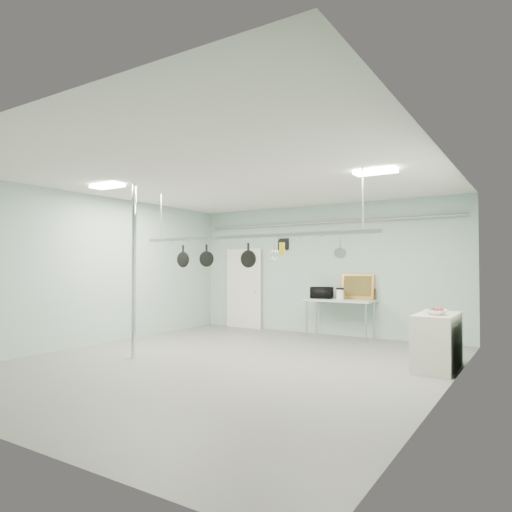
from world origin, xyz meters
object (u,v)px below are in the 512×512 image
Objects in this scene: coffee_canister at (340,294)px; skillet_right at (248,255)px; pot_rack at (248,235)px; microwave at (322,293)px; skillet_mid at (207,255)px; side_cabinet at (437,341)px; fruit_bowl at (436,312)px; prep_table at (340,302)px; chrome_pole at (134,270)px; skillet_left at (183,256)px.

skillet_right is at bearing -97.03° from coffee_canister.
microwave is (-0.06, 3.32, -1.19)m from pot_rack.
skillet_mid reaches higher than microwave.
side_cabinet is 3.78m from microwave.
side_cabinet is 0.53m from fruit_bowl.
prep_table is at bearing 155.97° from coffee_canister.
fruit_bowl is at bearing 16.96° from pot_rack.
chrome_pole is 7.61× the size of skillet_left.
prep_table is 3.95m from skillet_left.
coffee_canister reaches higher than side_cabinet.
prep_table is 7.05× the size of coffee_canister.
skillet_left reaches higher than coffee_canister.
skillet_left is at bearing 66.64° from chrome_pole.
chrome_pole is 2.67× the size of side_cabinet.
skillet_mid is at bearing -111.97° from prep_table.
side_cabinet is at bearing 16.34° from skillet_left.
skillet_left is at bearing 167.64° from skillet_mid.
skillet_left is at bearing -120.08° from prep_table.
pot_rack is 0.99m from skillet_mid.
skillet_mid is (-3.88, -1.10, 1.43)m from side_cabinet.
chrome_pole is 7.29× the size of skillet_right.
fruit_bowl is (2.56, -2.39, -0.08)m from coffee_canister.
chrome_pole is 6.49× the size of microwave.
coffee_canister is 0.54× the size of skillet_left.
chrome_pole reaches higher than prep_table.
fruit_bowl is 3.24m from skillet_right.
skillet_right is (-0.41, -3.29, 0.85)m from coffee_canister.
pot_rack is 21.16× the size of coffee_canister.
coffee_canister is (0.47, -0.02, -0.02)m from microwave.
prep_table is 0.33× the size of pot_rack.
skillet_right is (-2.97, -0.91, 0.92)m from fruit_bowl.
side_cabinet is (4.85, 2.00, -1.15)m from chrome_pole.
side_cabinet is 2.43× the size of microwave.
skillet_left is 0.96× the size of skillet_right.
fruit_bowl is (4.88, 1.81, -0.66)m from chrome_pole.
pot_rack is (-0.40, -3.30, 1.40)m from prep_table.
pot_rack is 14.42× the size of fruit_bowl.
microwave reaches higher than prep_table.
chrome_pole is at bearing -118.88° from coffee_canister.
skillet_left is at bearing 180.00° from pot_rack.
coffee_canister is at bearing 139.14° from side_cabinet.
chrome_pole is 2.00× the size of prep_table.
microwave is 3.88m from fruit_bowl.
side_cabinet is at bearing 97.73° from fruit_bowl.
side_cabinet is at bearing 17.40° from skillet_right.
microwave is at bearing 66.41° from chrome_pole.
skillet_left and skillet_right have the same top height.
pot_rack is (-2.95, -1.10, 1.78)m from side_cabinet.
pot_rack reaches higher than skillet_mid.
pot_rack is 9.73× the size of microwave.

